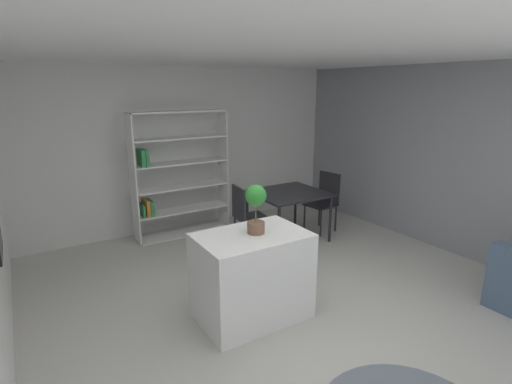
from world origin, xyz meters
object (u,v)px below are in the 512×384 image
Objects in this scene: kitchen_island at (252,276)px; dining_chair_island_side at (245,212)px; dining_table at (288,197)px; dining_chair_window_side at (325,197)px; potted_plant_on_island at (256,204)px; open_bookshelf at (176,176)px.

dining_chair_island_side reaches higher than kitchen_island.
dining_chair_window_side is at bearing 1.05° from dining_table.
potted_plant_on_island is 2.83m from dining_chair_window_side.
kitchen_island is 2.21m from dining_table.
dining_chair_window_side reaches higher than kitchen_island.
kitchen_island reaches higher than dining_table.
dining_chair_island_side is at bearing 61.85° from kitchen_island.
kitchen_island is 1.13× the size of dining_chair_window_side.
dining_chair_island_side is at bearing -97.71° from dining_chair_window_side.
kitchen_island is 1.15× the size of dining_chair_island_side.
kitchen_island is at bearing -135.87° from dining_table.
open_bookshelf reaches higher than potted_plant_on_island.
dining_chair_window_side is at bearing 33.51° from kitchen_island.
dining_chair_island_side is at bearing -59.31° from open_bookshelf.
dining_table is 0.77m from dining_chair_window_side.
dining_chair_window_side is 1.51m from dining_chair_island_side.
potted_plant_on_island is 2.60m from open_bookshelf.
open_bookshelf reaches higher than dining_chair_island_side.
potted_plant_on_island reaches higher than dining_table.
dining_chair_window_side reaches higher than dining_chair_island_side.
dining_chair_window_side is (2.13, -1.05, -0.40)m from open_bookshelf.
dining_chair_island_side reaches higher than dining_table.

